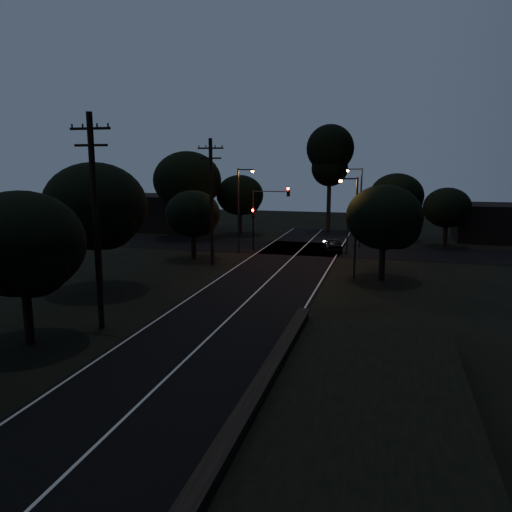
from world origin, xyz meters
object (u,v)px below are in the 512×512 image
Objects in this scene: signal_right at (348,224)px; car at (333,245)px; signal_left at (253,221)px; utility_pole_mid at (95,219)px; streetlight_a at (240,205)px; signal_mast at (270,207)px; tall_pine at (330,155)px; streetlight_b at (359,202)px; utility_pole_far at (211,200)px; streetlight_c at (354,221)px.

car is at bearing 140.99° from signal_right.
car is at bearing 8.69° from signal_left.
utility_pole_mid reaches higher than car.
streetlight_a is (-0.71, -1.99, 1.80)m from signal_left.
signal_mast is 0.78× the size of streetlight_a.
signal_left is 8.12m from car.
signal_left is at bearing 180.00° from signal_right.
signal_left is (-5.60, -15.01, -6.61)m from tall_pine.
tall_pine is 16.52m from car.
tall_pine is 18.76m from streetlight_a.
signal_mast reaches higher than car.
utility_pole_mid is 31.15m from streetlight_b.
utility_pole_mid is 40.78m from tall_pine.
utility_pole_mid reaches higher than utility_pole_far.
utility_pole_mid is 27.30m from signal_right.
utility_pole_mid is 28.18m from car.
utility_pole_far reaches higher than signal_mast.
streetlight_b reaches higher than signal_right.
streetlight_c is at bearing -87.86° from streetlight_b.
tall_pine is at bearing 75.38° from signal_mast.
utility_pole_far is 2.56× the size of signal_left.
signal_mast is at bearing -2.76° from car.
utility_pole_far reaches higher than signal_left.
streetlight_c is (1.23, -9.99, 1.51)m from signal_right.
signal_left is at bearing 136.24° from streetlight_c.
utility_pole_far is 1.40× the size of streetlight_c.
signal_right is 0.51× the size of streetlight_b.
tall_pine is 1.64× the size of streetlight_a.
streetlight_a is at bearing -150.52° from streetlight_b.
streetlight_c is (11.14, -8.00, -0.29)m from streetlight_a.
signal_mast is at bearing 82.96° from utility_pole_mid.
utility_pole_mid is 1.76× the size of signal_mast.
signal_right is 10.26m from streetlight_a.
utility_pole_mid is 1.05× the size of utility_pole_far.
streetlight_b is at bearing 80.00° from signal_right.
streetlight_c is (8.74, -9.99, 0.01)m from signal_mast.
utility_pole_mid is at bearing -93.21° from signal_left.
car is (6.05, 1.18, -3.67)m from signal_mast.
signal_mast is (3.09, 7.99, -1.15)m from utility_pole_far.
tall_pine reaches higher than signal_left.
tall_pine is 1.64× the size of streetlight_b.
streetlight_a reaches higher than signal_left.
utility_pole_far is at bearing -111.11° from signal_mast.
signal_left is 2.77m from streetlight_a.
utility_pole_far is 0.80× the size of tall_pine.
streetlight_b is at bearing -141.25° from car.
signal_left is 2.26m from signal_mast.
signal_mast is 0.78× the size of streetlight_b.
tall_pine is 16.79m from signal_right.
streetlight_a is at bearing -110.36° from tall_pine.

